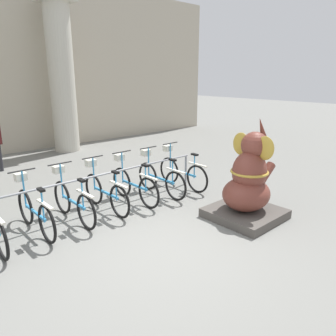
% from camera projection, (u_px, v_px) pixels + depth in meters
% --- Properties ---
extents(ground_plane, '(60.00, 60.00, 0.00)m').
position_uv_depth(ground_plane, '(161.00, 246.00, 5.37)').
color(ground_plane, slate).
extents(column_right, '(1.09, 1.09, 5.16)m').
position_uv_depth(column_right, '(62.00, 77.00, 11.39)').
color(column_right, '#BCB7A8').
rests_on(column_right, ground_plane).
extents(bike_rack, '(5.65, 0.05, 0.77)m').
position_uv_depth(bike_rack, '(86.00, 184.00, 6.43)').
color(bike_rack, gray).
rests_on(bike_rack, ground_plane).
extents(bicycle_2, '(0.48, 1.65, 1.06)m').
position_uv_depth(bicycle_2, '(34.00, 211.00, 5.73)').
color(bicycle_2, black).
rests_on(bicycle_2, ground_plane).
extents(bicycle_3, '(0.48, 1.65, 1.06)m').
position_uv_depth(bicycle_3, '(72.00, 200.00, 6.20)').
color(bicycle_3, black).
rests_on(bicycle_3, ground_plane).
extents(bicycle_4, '(0.48, 1.65, 1.06)m').
position_uv_depth(bicycle_4, '(105.00, 191.00, 6.68)').
color(bicycle_4, black).
rests_on(bicycle_4, ground_plane).
extents(bicycle_5, '(0.48, 1.65, 1.06)m').
position_uv_depth(bicycle_5, '(134.00, 184.00, 7.14)').
color(bicycle_5, black).
rests_on(bicycle_5, ground_plane).
extents(bicycle_6, '(0.48, 1.65, 1.06)m').
position_uv_depth(bicycle_6, '(160.00, 177.00, 7.57)').
color(bicycle_6, black).
rests_on(bicycle_6, ground_plane).
extents(bicycle_7, '(0.48, 1.65, 1.06)m').
position_uv_depth(bicycle_7, '(182.00, 171.00, 8.05)').
color(bicycle_7, black).
rests_on(bicycle_7, ground_plane).
extents(elephant_statue, '(1.28, 1.28, 1.97)m').
position_uv_depth(elephant_statue, '(248.00, 185.00, 6.28)').
color(elephant_statue, '#4C4742').
rests_on(elephant_statue, ground_plane).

